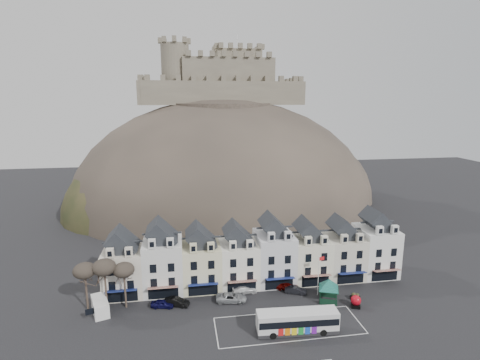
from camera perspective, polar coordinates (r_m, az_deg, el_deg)
name	(u,v)px	position (r m, az deg, el deg)	size (l,w,h in m)	color
ground	(278,332)	(59.85, 5.76, -22.02)	(300.00, 300.00, 0.00)	black
coach_bay_markings	(288,326)	(61.32, 7.38, -21.14)	(22.00, 7.50, 0.01)	silver
townhouse_terrace	(257,255)	(70.98, 2.62, -11.33)	(54.40, 9.35, 11.80)	silver
castle_hill	(227,204)	(122.26, -1.94, -3.75)	(100.00, 76.00, 68.00)	#36302A
castle	(221,79)	(124.63, -2.85, 15.18)	(50.20, 22.20, 22.00)	#665D4E
tree_left_far	(85,271)	(65.94, -22.61, -12.69)	(3.61, 3.61, 8.24)	#3B3025
tree_left_mid	(104,268)	(65.16, -20.01, -12.45)	(3.78, 3.78, 8.64)	#3B3025
tree_left_near	(124,270)	(64.92, -17.30, -13.01)	(3.43, 3.43, 7.84)	#3B3025
bus	(297,321)	(59.13, 8.73, -20.41)	(12.08, 3.49, 3.37)	#262628
bus_shelter	(329,284)	(67.03, 13.38, -15.16)	(5.99, 5.99, 4.08)	#0F2F1F
red_buoy	(356,301)	(67.50, 17.24, -17.23)	(1.79, 1.79, 2.06)	black
flagpole	(319,273)	(68.17, 11.93, -13.67)	(1.05, 0.24, 7.31)	silver
white_van	(100,306)	(67.15, -20.54, -17.54)	(3.69, 5.47, 2.30)	white
planter_west	(354,296)	(70.01, 16.92, -16.55)	(1.20, 0.80, 1.14)	black
planter_east	(357,296)	(70.33, 17.43, -16.52)	(1.07, 0.77, 0.96)	black
car_navy	(163,304)	(66.13, -11.72, -17.97)	(1.53, 3.81, 1.30)	#0C0B3A
car_black	(176,302)	(66.10, -9.67, -17.84)	(1.48, 4.26, 1.40)	black
car_silver	(231,298)	(66.44, -1.33, -17.47)	(2.41, 5.14, 1.45)	#9EA1A5
car_white	(244,289)	(68.99, 0.68, -16.34)	(1.83, 4.49, 1.30)	white
car_maroon	(287,286)	(70.53, 7.11, -15.70)	(1.69, 4.21, 1.43)	#4D0604
car_charcoal	(296,290)	(69.55, 8.48, -16.26)	(1.32, 3.79, 1.25)	black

